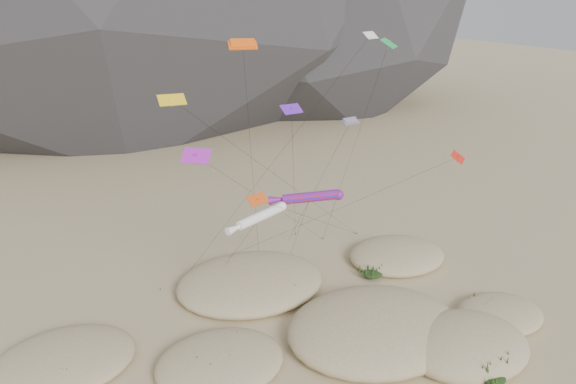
% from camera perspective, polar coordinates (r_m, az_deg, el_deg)
% --- Properties ---
extents(ground, '(500.00, 500.00, 0.00)m').
position_cam_1_polar(ground, '(51.01, 7.34, -17.68)').
color(ground, '#CCB789').
rests_on(ground, ground).
extents(dunes, '(50.47, 40.14, 3.83)m').
position_cam_1_polar(dunes, '(53.47, 2.89, -14.60)').
color(dunes, '#CCB789').
rests_on(dunes, ground).
extents(dune_grass, '(42.74, 27.26, 1.54)m').
position_cam_1_polar(dune_grass, '(52.37, 4.97, -15.31)').
color(dune_grass, black).
rests_on(dune_grass, ground).
extents(kite_stakes, '(27.48, 6.17, 0.30)m').
position_cam_1_polar(kite_stakes, '(69.21, -2.70, -6.54)').
color(kite_stakes, '#3F2D1E').
rests_on(kite_stakes, ground).
extents(rainbow_tube_kite, '(6.96, 10.88, 12.34)m').
position_cam_1_polar(rainbow_tube_kite, '(55.72, 2.03, -0.54)').
color(rainbow_tube_kite, red).
rests_on(rainbow_tube_kite, ground).
extents(white_tube_kite, '(6.90, 13.08, 12.08)m').
position_cam_1_polar(white_tube_kite, '(51.29, -2.99, -2.58)').
color(white_tube_kite, white).
rests_on(white_tube_kite, ground).
extents(orange_parafoil, '(5.78, 7.80, 26.65)m').
position_cam_1_polar(orange_parafoil, '(54.16, -4.59, 14.44)').
color(orange_parafoil, '#EE560C').
rests_on(orange_parafoil, ground).
extents(multi_parafoil, '(2.09, 12.35, 18.53)m').
position_cam_1_polar(multi_parafoil, '(58.78, 6.25, 6.91)').
color(multi_parafoil, red).
rests_on(multi_parafoil, ground).
extents(delta_kites, '(30.09, 21.21, 26.75)m').
position_cam_1_polar(delta_kites, '(53.19, 2.79, 7.34)').
color(delta_kites, white).
rests_on(delta_kites, ground).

